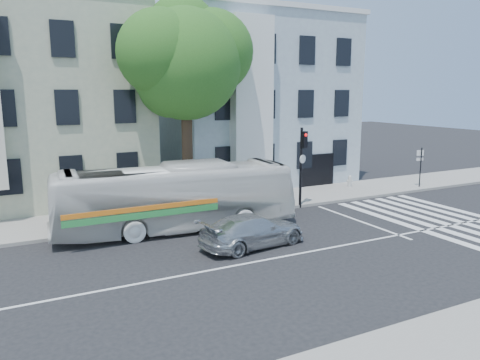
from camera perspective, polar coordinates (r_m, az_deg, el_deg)
ground at (r=17.74m, az=3.72°, el=-9.61°), size 120.00×120.00×0.00m
sidewalk_far at (r=24.61m, az=-5.87°, el=-3.62°), size 80.00×4.00×0.15m
building_left at (r=29.30m, az=-24.32°, el=8.53°), size 12.00×10.00×11.00m
building_right at (r=33.14m, az=0.92°, el=9.62°), size 12.00×10.00×11.00m
street_tree at (r=24.61m, az=-6.74°, el=14.58°), size 7.30×5.90×11.10m
bus at (r=21.11m, az=-7.81°, el=-2.09°), size 3.34×10.98×3.01m
sedan at (r=18.92m, az=1.58°, el=-6.17°), size 2.45×4.75×1.32m
hedge at (r=22.51m, az=-10.06°, el=-3.99°), size 8.31×3.56×0.70m
traffic_signal at (r=24.82m, az=7.60°, el=2.83°), size 0.44×0.53×4.30m
fire_hydrant at (r=30.72m, az=13.24°, el=-0.10°), size 0.42×0.25×0.73m
far_sign_pole at (r=31.81m, az=21.13°, el=2.06°), size 0.44×0.23×2.52m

